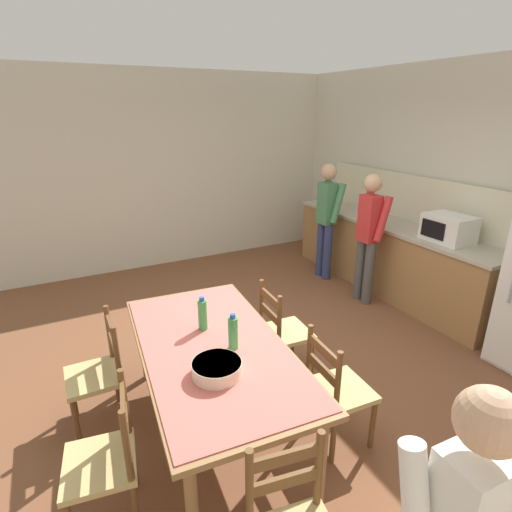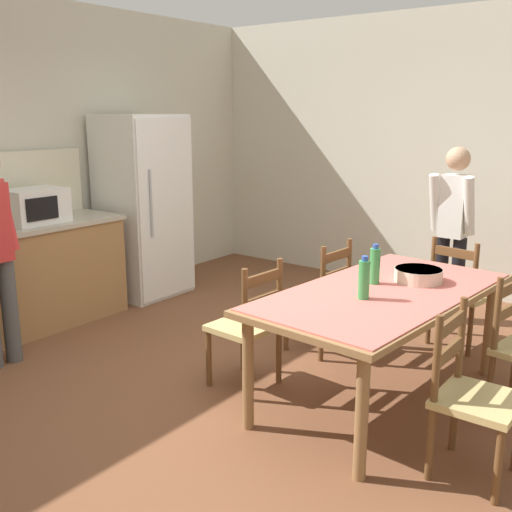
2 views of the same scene
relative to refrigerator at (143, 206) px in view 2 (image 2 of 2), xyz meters
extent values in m
plane|color=brown|center=(-1.24, -2.19, -0.93)|extent=(8.32, 8.32, 0.00)
cube|color=beige|center=(-1.24, 0.47, 0.52)|extent=(6.52, 0.12, 2.90)
cube|color=beige|center=(2.02, -2.19, 0.52)|extent=(0.12, 5.20, 2.90)
cube|color=white|center=(0.00, 0.01, 0.00)|extent=(0.77, 0.68, 1.86)
cube|color=white|center=(0.00, -0.34, 0.00)|extent=(0.74, 0.02, 1.78)
cylinder|color=#A5AAB2|center=(-0.23, -0.36, 0.09)|extent=(0.02, 0.02, 0.65)
cube|color=white|center=(-1.24, 0.02, 0.16)|extent=(0.50, 0.38, 0.30)
cube|color=black|center=(-1.29, -0.17, 0.16)|extent=(0.30, 0.01, 0.19)
cylinder|color=olive|center=(-1.62, -3.36, -0.57)|extent=(0.07, 0.07, 0.71)
cylinder|color=olive|center=(0.10, -3.50, -0.57)|extent=(0.07, 0.07, 0.71)
cylinder|color=olive|center=(-1.56, -2.58, -0.57)|extent=(0.07, 0.07, 0.71)
cylinder|color=olive|center=(0.16, -2.71, -0.57)|extent=(0.07, 0.07, 0.71)
cube|color=olive|center=(-0.73, -3.04, -0.20)|extent=(2.00, 1.14, 0.04)
cube|color=#D1665B|center=(-0.73, -3.04, -0.17)|extent=(1.92, 1.09, 0.01)
cylinder|color=green|center=(-0.97, -3.02, -0.05)|extent=(0.07, 0.07, 0.24)
cylinder|color=#2D51B2|center=(-0.97, -3.02, 0.09)|extent=(0.04, 0.04, 0.03)
cylinder|color=green|center=(-0.62, -2.92, -0.05)|extent=(0.07, 0.07, 0.24)
cylinder|color=#2D51B2|center=(-0.62, -2.92, 0.09)|extent=(0.04, 0.04, 0.03)
cylinder|color=beige|center=(-0.40, -3.14, -0.12)|extent=(0.32, 0.32, 0.09)
cylinder|color=beige|center=(-0.40, -3.14, -0.09)|extent=(0.31, 0.31, 0.02)
cylinder|color=brown|center=(-0.91, -2.02, -0.72)|extent=(0.04, 0.04, 0.41)
cylinder|color=brown|center=(-1.27, -2.00, -0.72)|extent=(0.04, 0.04, 0.41)
cylinder|color=brown|center=(-0.93, -2.36, -0.72)|extent=(0.04, 0.04, 0.41)
cylinder|color=brown|center=(-1.29, -2.34, -0.72)|extent=(0.04, 0.04, 0.41)
cube|color=tan|center=(-1.10, -2.18, -0.50)|extent=(0.44, 0.43, 0.04)
cylinder|color=brown|center=(-0.93, -2.36, -0.25)|extent=(0.04, 0.04, 0.46)
cylinder|color=brown|center=(-1.29, -2.34, -0.25)|extent=(0.04, 0.04, 0.46)
cube|color=brown|center=(-1.11, -2.35, -0.12)|extent=(0.36, 0.05, 0.07)
cube|color=brown|center=(-1.11, -2.35, -0.27)|extent=(0.36, 0.05, 0.07)
cylinder|color=brown|center=(0.70, -3.34, -0.72)|extent=(0.04, 0.04, 0.41)
cylinder|color=brown|center=(0.76, -2.99, -0.72)|extent=(0.04, 0.04, 0.41)
cylinder|color=brown|center=(0.36, -3.29, -0.72)|extent=(0.04, 0.04, 0.41)
cylinder|color=brown|center=(0.42, -2.93, -0.72)|extent=(0.04, 0.04, 0.41)
cube|color=tan|center=(0.56, -3.14, -0.50)|extent=(0.46, 0.48, 0.04)
cylinder|color=brown|center=(0.36, -3.29, -0.25)|extent=(0.04, 0.04, 0.46)
cylinder|color=brown|center=(0.42, -2.93, -0.25)|extent=(0.04, 0.04, 0.46)
cube|color=brown|center=(0.39, -3.11, -0.12)|extent=(0.08, 0.36, 0.07)
cube|color=brown|center=(0.39, -3.11, -0.27)|extent=(0.08, 0.36, 0.07)
cylinder|color=brown|center=(-0.04, -2.09, -0.72)|extent=(0.04, 0.04, 0.41)
cylinder|color=brown|center=(-0.40, -2.07, -0.72)|extent=(0.04, 0.04, 0.41)
cylinder|color=brown|center=(-0.06, -2.43, -0.72)|extent=(0.04, 0.04, 0.41)
cylinder|color=brown|center=(-0.42, -2.41, -0.72)|extent=(0.04, 0.04, 0.41)
cube|color=tan|center=(-0.23, -2.25, -0.50)|extent=(0.44, 0.43, 0.04)
cylinder|color=brown|center=(-0.06, -2.43, -0.25)|extent=(0.04, 0.04, 0.46)
cylinder|color=brown|center=(-0.42, -2.41, -0.25)|extent=(0.04, 0.04, 0.46)
cube|color=brown|center=(-0.24, -2.42, -0.12)|extent=(0.36, 0.05, 0.07)
cube|color=brown|center=(-0.24, -2.42, -0.27)|extent=(0.36, 0.05, 0.07)
cylinder|color=brown|center=(-0.51, -3.70, -0.72)|extent=(0.04, 0.04, 0.41)
cylinder|color=brown|center=(-0.51, -3.70, -0.25)|extent=(0.04, 0.04, 0.46)
cube|color=brown|center=(-0.33, -3.73, -0.12)|extent=(0.36, 0.08, 0.07)
cube|color=brown|center=(-0.33, -3.73, -0.27)|extent=(0.36, 0.08, 0.07)
cylinder|color=brown|center=(-1.40, -4.00, -0.72)|extent=(0.04, 0.04, 0.41)
cylinder|color=brown|center=(-1.40, -3.66, -0.72)|extent=(0.04, 0.04, 0.41)
cylinder|color=brown|center=(-1.04, -3.66, -0.72)|extent=(0.04, 0.04, 0.41)
cube|color=tan|center=(-1.22, -3.83, -0.50)|extent=(0.42, 0.40, 0.04)
cylinder|color=brown|center=(-1.40, -3.66, -0.25)|extent=(0.04, 0.04, 0.46)
cylinder|color=brown|center=(-1.04, -3.66, -0.25)|extent=(0.04, 0.04, 0.46)
cube|color=brown|center=(-1.22, -3.66, -0.12)|extent=(0.36, 0.02, 0.07)
cube|color=brown|center=(-1.22, -3.66, -0.27)|extent=(0.36, 0.02, 0.07)
cylinder|color=#4C4C4C|center=(-1.85, -0.51, -0.52)|extent=(0.12, 0.12, 0.81)
cylinder|color=red|center=(-1.77, -0.44, 0.20)|extent=(0.09, 0.22, 0.55)
cylinder|color=black|center=(1.08, -2.92, -0.54)|extent=(0.12, 0.12, 0.79)
cylinder|color=black|center=(1.09, -2.77, -0.54)|extent=(0.12, 0.12, 0.79)
cube|color=white|center=(1.08, -2.85, 0.14)|extent=(0.19, 0.23, 0.56)
sphere|color=tan|center=(1.08, -2.85, 0.55)|extent=(0.21, 0.21, 0.21)
cylinder|color=white|center=(1.01, -3.00, 0.16)|extent=(0.22, 0.10, 0.53)
cylinder|color=white|center=(1.03, -2.69, 0.16)|extent=(0.22, 0.10, 0.53)
camera|label=1|loc=(1.60, -3.89, 1.42)|focal=28.00mm
camera|label=2|loc=(-4.17, -4.62, 0.96)|focal=42.00mm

